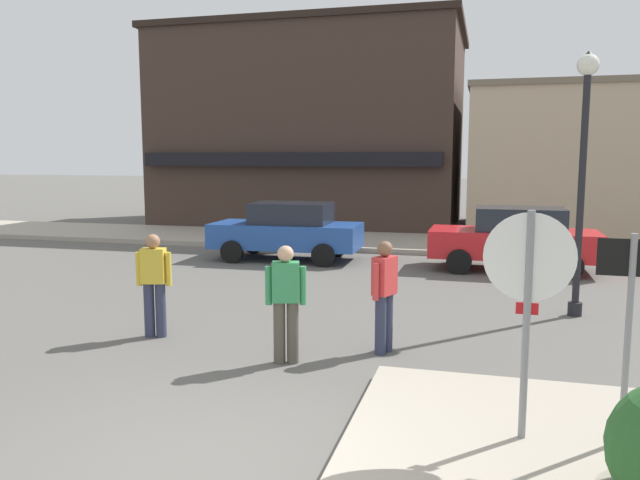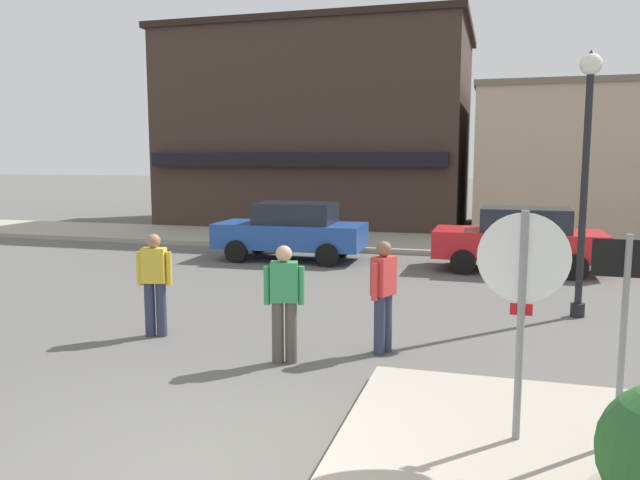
{
  "view_description": "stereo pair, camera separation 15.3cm",
  "coord_description": "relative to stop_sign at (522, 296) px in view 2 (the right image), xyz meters",
  "views": [
    {
      "loc": [
        2.48,
        -4.74,
        2.77
      ],
      "look_at": [
        0.01,
        4.5,
        1.5
      ],
      "focal_mm": 35.0,
      "sensor_mm": 36.0,
      "label": 1
    },
    {
      "loc": [
        2.63,
        -4.7,
        2.77
      ],
      "look_at": [
        0.01,
        4.5,
        1.5
      ],
      "focal_mm": 35.0,
      "sensor_mm": 36.0,
      "label": 2
    }
  ],
  "objects": [
    {
      "name": "ground_plane",
      "position": [
        -2.88,
        -1.15,
        -1.52
      ],
      "size": [
        160.0,
        160.0,
        0.0
      ],
      "primitive_type": "plane",
      "color": "#5B5954"
    },
    {
      "name": "parked_car_nearest",
      "position": [
        -5.59,
        10.08,
        -0.71
      ],
      "size": [
        4.04,
        1.95,
        1.56
      ],
      "color": "#234C9E",
      "rests_on": "ground"
    },
    {
      "name": "lamp_post",
      "position": [
        1.17,
        5.63,
        1.44
      ],
      "size": [
        0.36,
        0.36,
        4.54
      ],
      "color": "black",
      "rests_on": "ground"
    },
    {
      "name": "building_storefront_left_near",
      "position": [
        2.72,
        19.33,
        1.13
      ],
      "size": [
        7.7,
        7.7,
        5.29
      ],
      "color": "tan",
      "rests_on": "ground"
    },
    {
      "name": "pedestrian_kerb_side",
      "position": [
        -2.95,
        1.88,
        -0.65
      ],
      "size": [
        0.55,
        0.31,
        1.61
      ],
      "color": "#4C473D",
      "rests_on": "ground"
    },
    {
      "name": "pedestrian_crossing_far",
      "position": [
        -1.75,
        2.67,
        -0.65
      ],
      "size": [
        0.34,
        0.54,
        1.61
      ],
      "color": "#2D334C",
      "rests_on": "ground"
    },
    {
      "name": "one_way_sign",
      "position": [
        0.89,
        0.13,
        -0.19
      ],
      "size": [
        0.6,
        0.06,
        2.1
      ],
      "color": "gray",
      "rests_on": "ground"
    },
    {
      "name": "parked_car_second",
      "position": [
        0.3,
        9.97,
        -0.71
      ],
      "size": [
        4.01,
        1.9,
        1.56
      ],
      "color": "red",
      "rests_on": "ground"
    },
    {
      "name": "kerb_far",
      "position": [
        -2.88,
        13.77,
        -1.44
      ],
      "size": [
        80.0,
        4.0,
        0.15
      ],
      "primitive_type": "cube",
      "color": "#A89E8C",
      "rests_on": "ground"
    },
    {
      "name": "stop_sign",
      "position": [
        0.0,
        0.0,
        0.0
      ],
      "size": [
        0.82,
        0.07,
        2.3
      ],
      "color": "gray",
      "rests_on": "ground"
    },
    {
      "name": "building_corner_shop",
      "position": [
        -7.43,
        19.71,
        2.41
      ],
      "size": [
        12.07,
        8.38,
        7.86
      ],
      "color": "#3D2D26",
      "rests_on": "ground"
    },
    {
      "name": "pedestrian_crossing_near",
      "position": [
        -5.3,
        2.55,
        -0.65
      ],
      "size": [
        0.56,
        0.3,
        1.61
      ],
      "color": "#2D334C",
      "rests_on": "ground"
    }
  ]
}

